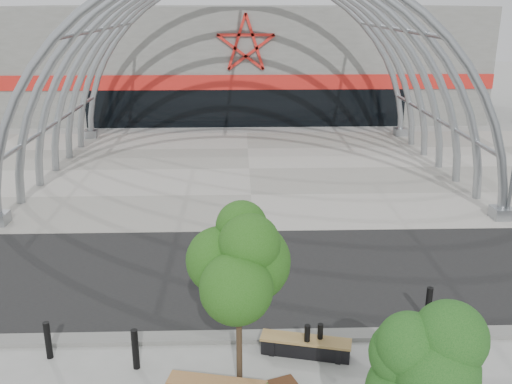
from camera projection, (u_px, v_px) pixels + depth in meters
name	position (u px, v px, depth m)	size (l,w,h in m)	color
ground	(261.00, 333.00, 15.06)	(140.00, 140.00, 0.00)	#959690
road	(256.00, 273.00, 18.37)	(140.00, 7.00, 0.02)	black
forecourt	(249.00, 169.00, 29.74)	(60.00, 17.00, 0.04)	gray
kerb	(261.00, 337.00, 14.80)	(60.00, 0.50, 0.12)	slate
arena_building	(245.00, 58.00, 45.48)	(34.00, 15.24, 8.00)	slate
vault_canopy	(249.00, 169.00, 29.74)	(20.80, 15.80, 20.36)	#91969B
street_tree_0	(238.00, 267.00, 12.06)	(1.83, 1.83, 4.17)	#312819
street_tree_1	(429.00, 368.00, 9.59)	(1.46, 1.46, 3.45)	black
bench_1	(306.00, 347.00, 14.06)	(2.28, 0.99, 0.47)	black
bollard_0	(48.00, 340.00, 13.87)	(0.16, 0.16, 0.98)	black
bollard_1	(135.00, 349.00, 13.47)	(0.17, 0.17, 1.03)	black
bollard_2	(307.00, 341.00, 13.90)	(0.14, 0.14, 0.90)	black
bollard_3	(320.00, 340.00, 14.01)	(0.14, 0.14, 0.86)	black
bollard_4	(428.00, 305.00, 15.39)	(0.17, 0.17, 1.06)	black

